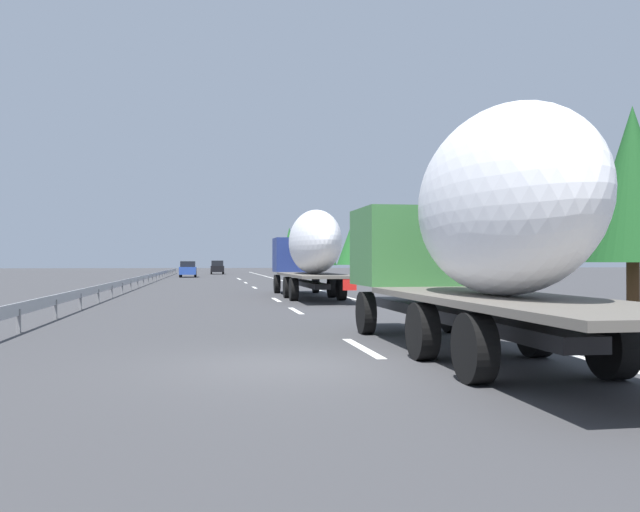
{
  "coord_description": "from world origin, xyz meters",
  "views": [
    {
      "loc": [
        -11.47,
        1.35,
        1.79
      ],
      "look_at": [
        18.53,
        -3.7,
        2.03
      ],
      "focal_mm": 37.57,
      "sensor_mm": 36.0,
      "label": 1
    }
  ],
  "objects_px": {
    "road_sign": "(305,254)",
    "truck_trailing": "(474,225)",
    "car_black_suv": "(217,267)",
    "truck_lead": "(310,248)",
    "car_blue_sedan": "(188,269)"
  },
  "relations": [
    {
      "from": "road_sign",
      "to": "truck_trailing",
      "type": "bearing_deg",
      "value": 175.92
    },
    {
      "from": "truck_trailing",
      "to": "car_black_suv",
      "type": "height_order",
      "value": "truck_trailing"
    },
    {
      "from": "road_sign",
      "to": "car_black_suv",
      "type": "bearing_deg",
      "value": 9.81
    },
    {
      "from": "truck_lead",
      "to": "car_black_suv",
      "type": "bearing_deg",
      "value": 3.35
    },
    {
      "from": "car_blue_sedan",
      "to": "car_black_suv",
      "type": "relative_size",
      "value": 1.01
    },
    {
      "from": "car_blue_sedan",
      "to": "truck_trailing",
      "type": "bearing_deg",
      "value": -173.72
    },
    {
      "from": "truck_lead",
      "to": "truck_trailing",
      "type": "distance_m",
      "value": 20.39
    },
    {
      "from": "car_black_suv",
      "to": "road_sign",
      "type": "height_order",
      "value": "road_sign"
    },
    {
      "from": "truck_lead",
      "to": "car_black_suv",
      "type": "xyz_separation_m",
      "value": [
        61.97,
        3.62,
        -1.47
      ]
    },
    {
      "from": "truck_trailing",
      "to": "truck_lead",
      "type": "bearing_deg",
      "value": 0.0
    },
    {
      "from": "truck_trailing",
      "to": "car_black_suv",
      "type": "xyz_separation_m",
      "value": [
        82.36,
        3.62,
        -1.52
      ]
    },
    {
      "from": "truck_lead",
      "to": "car_blue_sedan",
      "type": "bearing_deg",
      "value": 9.12
    },
    {
      "from": "car_blue_sedan",
      "to": "road_sign",
      "type": "bearing_deg",
      "value": -154.4
    },
    {
      "from": "truck_trailing",
      "to": "road_sign",
      "type": "height_order",
      "value": "truck_trailing"
    },
    {
      "from": "truck_lead",
      "to": "car_blue_sedan",
      "type": "distance_m",
      "value": 45.03
    }
  ]
}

